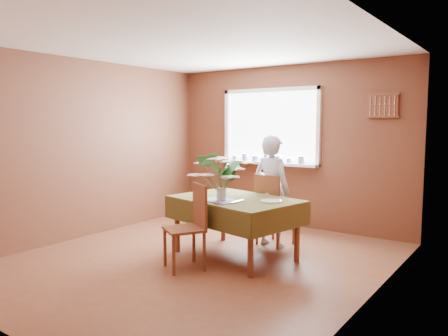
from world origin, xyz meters
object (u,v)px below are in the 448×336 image
Objects in this scene: chair_far at (272,207)px; seated_woman at (272,191)px; flower_bouquet at (221,172)px; chair_near at (191,223)px; dining_table at (235,205)px.

seated_woman reaches higher than chair_far.
seated_woman is 0.98m from flower_bouquet.
chair_far is 0.21m from seated_woman.
flower_bouquet reaches higher than chair_near.
chair_near is 0.67m from flower_bouquet.
seated_woman is (0.30, 1.29, 0.22)m from chair_near.
chair_near is 1.57× the size of flower_bouquet.
chair_near is (-0.29, -1.30, -0.00)m from chair_far.
seated_woman is at bearing 80.12° from flower_bouquet.
seated_woman is (0.13, 0.67, 0.10)m from dining_table.
flower_bouquet reaches higher than dining_table.
dining_table is 1.13× the size of seated_woman.
seated_woman is at bearing 90.00° from dining_table.
dining_table is at bearing 88.70° from chair_far.
seated_woman is (0.01, -0.01, 0.21)m from chair_far.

